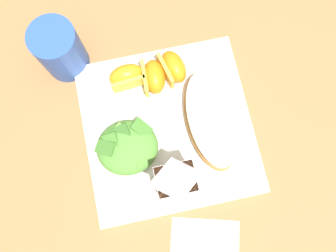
{
  "coord_description": "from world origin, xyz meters",
  "views": [
    {
      "loc": [
        0.03,
        0.12,
        0.6
      ],
      "look_at": [
        0.0,
        0.0,
        0.03
      ],
      "focal_mm": 37.53,
      "sensor_mm": 36.0,
      "label": 1
    }
  ],
  "objects_px": {
    "milk_carton": "(175,180)",
    "orange_wedge_front": "(173,67)",
    "white_plate": "(168,128)",
    "orange_wedge_rear": "(127,76)",
    "cheesy_pizza_bread": "(211,120)",
    "orange_wedge_middle": "(153,77)",
    "drinking_blue_cup": "(60,50)",
    "green_salad_pile": "(127,147)"
  },
  "relations": [
    {
      "from": "drinking_blue_cup",
      "to": "orange_wedge_rear",
      "type": "bearing_deg",
      "value": 147.8
    },
    {
      "from": "cheesy_pizza_bread",
      "to": "milk_carton",
      "type": "relative_size",
      "value": 1.56
    },
    {
      "from": "milk_carton",
      "to": "drinking_blue_cup",
      "type": "relative_size",
      "value": 1.06
    },
    {
      "from": "cheesy_pizza_bread",
      "to": "orange_wedge_rear",
      "type": "relative_size",
      "value": 2.72
    },
    {
      "from": "green_salad_pile",
      "to": "orange_wedge_rear",
      "type": "height_order",
      "value": "green_salad_pile"
    },
    {
      "from": "orange_wedge_front",
      "to": "orange_wedge_rear",
      "type": "height_order",
      "value": "same"
    },
    {
      "from": "cheesy_pizza_bread",
      "to": "white_plate",
      "type": "bearing_deg",
      "value": -5.77
    },
    {
      "from": "orange_wedge_rear",
      "to": "orange_wedge_front",
      "type": "bearing_deg",
      "value": 179.72
    },
    {
      "from": "white_plate",
      "to": "orange_wedge_rear",
      "type": "xyz_separation_m",
      "value": [
        0.05,
        -0.1,
        0.03
      ]
    },
    {
      "from": "green_salad_pile",
      "to": "milk_carton",
      "type": "relative_size",
      "value": 0.93
    },
    {
      "from": "milk_carton",
      "to": "orange_wedge_rear",
      "type": "relative_size",
      "value": 1.74
    },
    {
      "from": "white_plate",
      "to": "orange_wedge_middle",
      "type": "distance_m",
      "value": 0.09
    },
    {
      "from": "cheesy_pizza_bread",
      "to": "orange_wedge_rear",
      "type": "distance_m",
      "value": 0.16
    },
    {
      "from": "drinking_blue_cup",
      "to": "white_plate",
      "type": "bearing_deg",
      "value": 133.35
    },
    {
      "from": "cheesy_pizza_bread",
      "to": "drinking_blue_cup",
      "type": "xyz_separation_m",
      "value": [
        0.22,
        -0.17,
        0.02
      ]
    },
    {
      "from": "orange_wedge_front",
      "to": "orange_wedge_middle",
      "type": "xyz_separation_m",
      "value": [
        0.04,
        0.01,
        0.0
      ]
    },
    {
      "from": "green_salad_pile",
      "to": "drinking_blue_cup",
      "type": "height_order",
      "value": "drinking_blue_cup"
    },
    {
      "from": "green_salad_pile",
      "to": "orange_wedge_rear",
      "type": "distance_m",
      "value": 0.12
    },
    {
      "from": "milk_carton",
      "to": "orange_wedge_rear",
      "type": "height_order",
      "value": "milk_carton"
    },
    {
      "from": "milk_carton",
      "to": "orange_wedge_rear",
      "type": "bearing_deg",
      "value": -77.48
    },
    {
      "from": "white_plate",
      "to": "milk_carton",
      "type": "height_order",
      "value": "milk_carton"
    },
    {
      "from": "cheesy_pizza_bread",
      "to": "orange_wedge_middle",
      "type": "distance_m",
      "value": 0.12
    },
    {
      "from": "cheesy_pizza_bread",
      "to": "orange_wedge_front",
      "type": "bearing_deg",
      "value": -68.24
    },
    {
      "from": "orange_wedge_rear",
      "to": "drinking_blue_cup",
      "type": "xyz_separation_m",
      "value": [
        0.1,
        -0.06,
        0.02
      ]
    },
    {
      "from": "orange_wedge_front",
      "to": "drinking_blue_cup",
      "type": "relative_size",
      "value": 0.65
    },
    {
      "from": "green_salad_pile",
      "to": "drinking_blue_cup",
      "type": "relative_size",
      "value": 0.98
    },
    {
      "from": "milk_carton",
      "to": "orange_wedge_middle",
      "type": "distance_m",
      "value": 0.18
    },
    {
      "from": "green_salad_pile",
      "to": "orange_wedge_middle",
      "type": "xyz_separation_m",
      "value": [
        -0.07,
        -0.11,
        -0.0
      ]
    },
    {
      "from": "milk_carton",
      "to": "orange_wedge_front",
      "type": "xyz_separation_m",
      "value": [
        -0.04,
        -0.19,
        -0.04
      ]
    },
    {
      "from": "orange_wedge_front",
      "to": "orange_wedge_middle",
      "type": "height_order",
      "value": "same"
    },
    {
      "from": "milk_carton",
      "to": "drinking_blue_cup",
      "type": "distance_m",
      "value": 0.29
    },
    {
      "from": "white_plate",
      "to": "milk_carton",
      "type": "xyz_separation_m",
      "value": [
        0.01,
        0.09,
        0.07
      ]
    },
    {
      "from": "orange_wedge_rear",
      "to": "drinking_blue_cup",
      "type": "height_order",
      "value": "drinking_blue_cup"
    },
    {
      "from": "orange_wedge_front",
      "to": "orange_wedge_middle",
      "type": "bearing_deg",
      "value": 15.34
    },
    {
      "from": "green_salad_pile",
      "to": "drinking_blue_cup",
      "type": "distance_m",
      "value": 0.2
    },
    {
      "from": "milk_carton",
      "to": "orange_wedge_rear",
      "type": "xyz_separation_m",
      "value": [
        0.04,
        -0.19,
        -0.04
      ]
    },
    {
      "from": "orange_wedge_middle",
      "to": "orange_wedge_rear",
      "type": "distance_m",
      "value": 0.04
    },
    {
      "from": "orange_wedge_rear",
      "to": "green_salad_pile",
      "type": "bearing_deg",
      "value": 79.72
    },
    {
      "from": "white_plate",
      "to": "orange_wedge_front",
      "type": "relative_size",
      "value": 4.18
    },
    {
      "from": "white_plate",
      "to": "drinking_blue_cup",
      "type": "bearing_deg",
      "value": -46.65
    },
    {
      "from": "orange_wedge_front",
      "to": "white_plate",
      "type": "bearing_deg",
      "value": 73.07
    },
    {
      "from": "cheesy_pizza_bread",
      "to": "milk_carton",
      "type": "distance_m",
      "value": 0.12
    }
  ]
}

